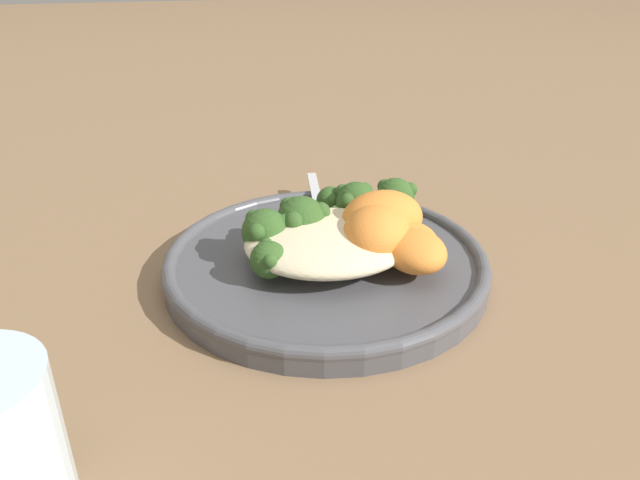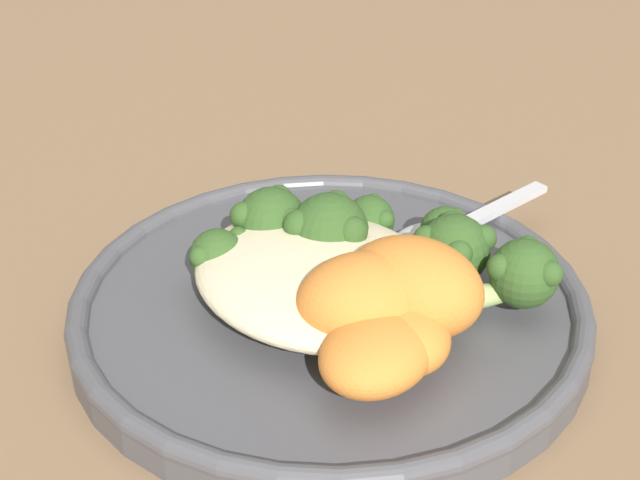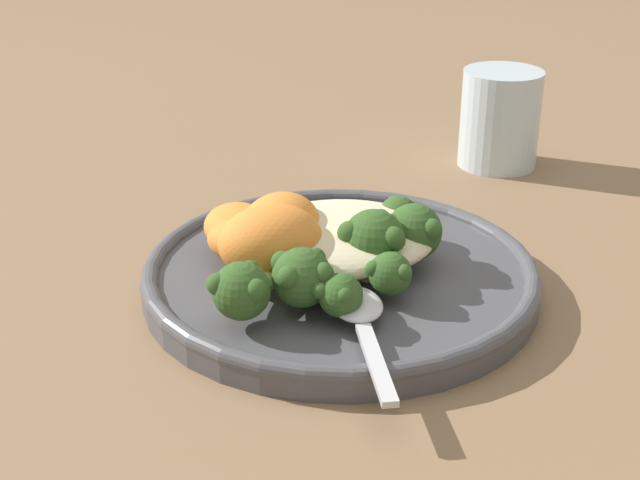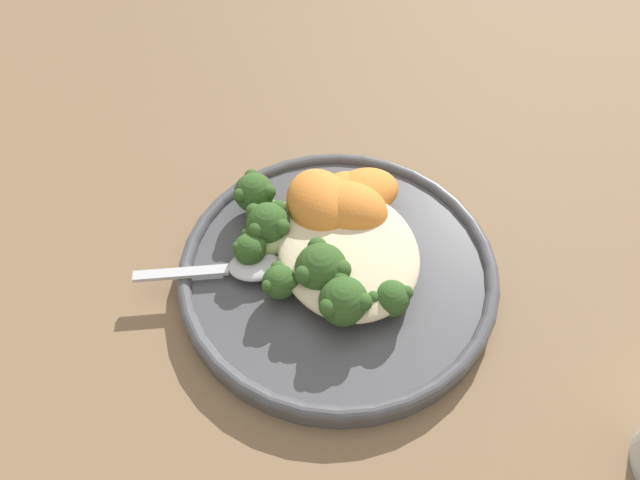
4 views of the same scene
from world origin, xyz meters
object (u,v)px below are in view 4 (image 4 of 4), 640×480
(broccoli_stalk_0, at_px, (269,199))
(sweet_potato_chunk_1, at_px, (320,203))
(broccoli_stalk_2, at_px, (280,243))
(spoon, at_px, (242,267))
(sweet_potato_chunk_2, at_px, (365,191))
(broccoli_stalk_4, at_px, (323,266))
(broccoli_stalk_5, at_px, (344,292))
(sweet_potato_chunk_0, at_px, (343,193))
(quinoa_mound, at_px, (349,252))
(broccoli_stalk_1, at_px, (281,225))
(broccoli_stalk_3, at_px, (299,268))
(sweet_potato_chunk_3, at_px, (354,209))
(plate, at_px, (338,271))
(broccoli_stalk_6, at_px, (378,278))

(broccoli_stalk_0, bearing_deg, sweet_potato_chunk_1, -171.02)
(broccoli_stalk_2, xyz_separation_m, spoon, (0.01, -0.03, -0.01))
(broccoli_stalk_0, height_order, sweet_potato_chunk_2, broccoli_stalk_0)
(broccoli_stalk_4, bearing_deg, broccoli_stalk_0, -122.74)
(sweet_potato_chunk_2, bearing_deg, broccoli_stalk_5, -21.49)
(broccoli_stalk_2, bearing_deg, broccoli_stalk_4, 124.85)
(broccoli_stalk_2, xyz_separation_m, sweet_potato_chunk_0, (-0.04, 0.06, 0.00))
(quinoa_mound, height_order, broccoli_stalk_0, broccoli_stalk_0)
(broccoli_stalk_1, distance_m, broccoli_stalk_3, 0.04)
(sweet_potato_chunk_3, height_order, spoon, sweet_potato_chunk_3)
(broccoli_stalk_4, xyz_separation_m, sweet_potato_chunk_2, (-0.08, 0.05, -0.01))
(broccoli_stalk_3, xyz_separation_m, broccoli_stalk_5, (0.03, 0.03, 0.01))
(broccoli_stalk_1, relative_size, sweet_potato_chunk_1, 1.33)
(broccoli_stalk_0, bearing_deg, plate, 159.26)
(broccoli_stalk_0, relative_size, sweet_potato_chunk_1, 1.46)
(sweet_potato_chunk_3, relative_size, spoon, 0.54)
(broccoli_stalk_0, height_order, broccoli_stalk_1, broccoli_stalk_1)
(sweet_potato_chunk_2, bearing_deg, sweet_potato_chunk_0, -93.73)
(broccoli_stalk_2, bearing_deg, sweet_potato_chunk_2, -157.88)
(broccoli_stalk_2, relative_size, sweet_potato_chunk_1, 1.51)
(broccoli_stalk_1, bearing_deg, quinoa_mound, 154.12)
(broccoli_stalk_0, xyz_separation_m, broccoli_stalk_5, (0.11, 0.04, 0.00))
(broccoli_stalk_1, xyz_separation_m, sweet_potato_chunk_3, (-0.00, 0.06, 0.01))
(broccoli_stalk_4, bearing_deg, broccoli_stalk_1, -116.67)
(broccoli_stalk_2, distance_m, spoon, 0.04)
(plate, xyz_separation_m, sweet_potato_chunk_0, (-0.06, 0.02, 0.02))
(quinoa_mound, relative_size, broccoli_stalk_6, 1.36)
(broccoli_stalk_1, xyz_separation_m, broccoli_stalk_2, (0.01, -0.00, -0.01))
(broccoli_stalk_3, bearing_deg, plate, 156.10)
(plate, bearing_deg, sweet_potato_chunk_2, 149.91)
(broccoli_stalk_5, distance_m, sweet_potato_chunk_2, 0.11)
(quinoa_mound, height_order, broccoli_stalk_2, same)
(broccoli_stalk_1, relative_size, sweet_potato_chunk_2, 1.52)
(quinoa_mound, xyz_separation_m, broccoli_stalk_2, (-0.02, -0.05, -0.00))
(broccoli_stalk_5, distance_m, sweet_potato_chunk_1, 0.09)
(broccoli_stalk_0, xyz_separation_m, broccoli_stalk_3, (0.07, 0.01, -0.00))
(broccoli_stalk_6, bearing_deg, spoon, -121.77)
(broccoli_stalk_4, relative_size, broccoli_stalk_6, 0.84)
(broccoli_stalk_0, distance_m, broccoli_stalk_1, 0.03)
(broccoli_stalk_5, height_order, sweet_potato_chunk_3, sweet_potato_chunk_3)
(broccoli_stalk_1, relative_size, sweet_potato_chunk_3, 1.39)
(broccoli_stalk_2, bearing_deg, broccoli_stalk_0, -90.46)
(sweet_potato_chunk_1, bearing_deg, sweet_potato_chunk_2, 108.27)
(broccoli_stalk_3, xyz_separation_m, sweet_potato_chunk_0, (-0.07, 0.05, 0.00))
(broccoli_stalk_6, relative_size, sweet_potato_chunk_3, 1.49)
(broccoli_stalk_6, distance_m, sweet_potato_chunk_2, 0.09)
(broccoli_stalk_4, bearing_deg, broccoli_stalk_3, -77.51)
(broccoli_stalk_5, distance_m, spoon, 0.09)
(quinoa_mound, relative_size, broccoli_stalk_4, 1.61)
(spoon, bearing_deg, broccoli_stalk_4, 165.66)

